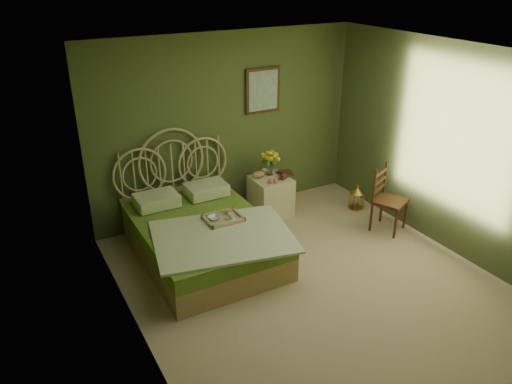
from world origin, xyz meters
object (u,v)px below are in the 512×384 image
nightstand (271,192)px  chair (387,194)px  bed (202,234)px  birdcage (357,198)px

nightstand → chair: size_ratio=1.09×
nightstand → bed: bearing=-156.3°
birdcage → chair: bearing=-93.9°
nightstand → birdcage: size_ratio=2.89×
bed → chair: 2.59m
bed → birdcage: bed is taller
bed → chair: size_ratio=2.45×
bed → birdcage: size_ratio=6.52×
chair → birdcage: bearing=61.2°
chair → birdcage: chair is taller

